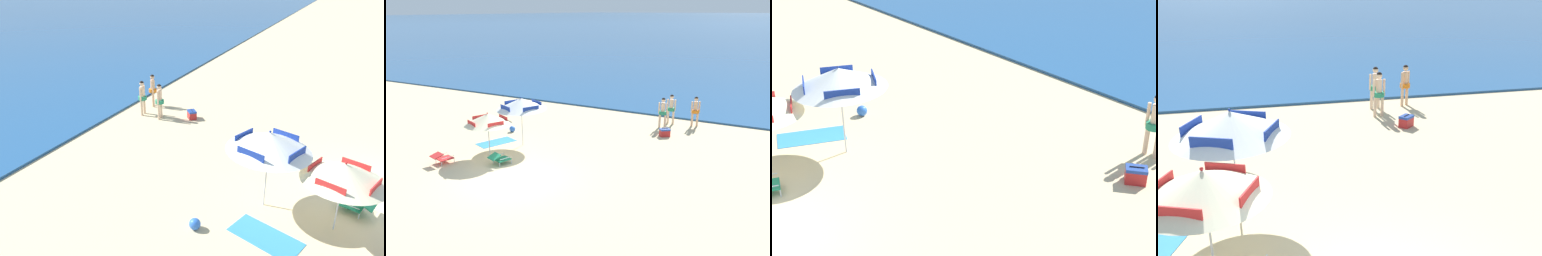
% 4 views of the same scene
% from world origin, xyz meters
% --- Properties ---
extents(beach_umbrella_striped_main, '(2.46, 2.46, 1.99)m').
position_xyz_m(beach_umbrella_striped_main, '(-2.38, 1.44, 1.70)').
color(beach_umbrella_striped_main, silver).
rests_on(beach_umbrella_striped_main, ground).
extents(beach_umbrella_striped_second, '(3.27, 3.27, 2.35)m').
position_xyz_m(beach_umbrella_striped_second, '(-2.01, 3.36, 2.02)').
color(beach_umbrella_striped_second, silver).
rests_on(beach_umbrella_striped_second, ground).
extents(person_standing_near_shore, '(0.50, 0.41, 1.68)m').
position_xyz_m(person_standing_near_shore, '(2.97, 9.32, 0.97)').
color(person_standing_near_shore, beige).
rests_on(person_standing_near_shore, ground).
extents(person_standing_beside, '(0.44, 0.41, 1.68)m').
position_xyz_m(person_standing_beside, '(4.45, 10.49, 0.97)').
color(person_standing_beside, '#D8A87F').
rests_on(person_standing_beside, ground).
extents(person_wading_in, '(0.50, 0.41, 1.69)m').
position_xyz_m(person_wading_in, '(3.14, 10.34, 0.98)').
color(person_wading_in, beige).
rests_on(person_wading_in, ground).
extents(cooler_box, '(0.60, 0.58, 0.43)m').
position_xyz_m(cooler_box, '(3.54, 7.93, 0.20)').
color(cooler_box, red).
rests_on(cooler_box, ground).
extents(beach_ball, '(0.31, 0.31, 0.31)m').
position_xyz_m(beach_ball, '(-3.76, 4.79, 0.16)').
color(beach_ball, blue).
rests_on(beach_ball, ground).
extents(beach_towel, '(1.47, 2.00, 0.01)m').
position_xyz_m(beach_towel, '(-3.37, 3.02, 0.01)').
color(beach_towel, '#3384BC').
rests_on(beach_towel, ground).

